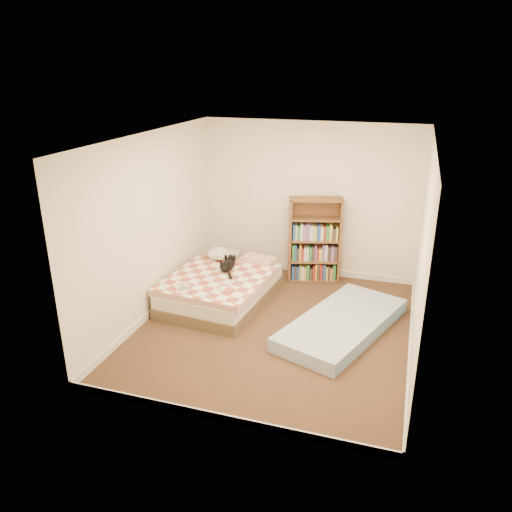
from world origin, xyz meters
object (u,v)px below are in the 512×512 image
(floor_mattress, at_px, (342,324))
(black_cat, at_px, (229,264))
(bookshelf, at_px, (314,250))
(bed, at_px, (222,286))
(white_dog, at_px, (218,254))

(floor_mattress, xyz_separation_m, black_cat, (-1.80, 0.55, 0.42))
(bookshelf, bearing_deg, bed, -149.79)
(floor_mattress, bearing_deg, white_dog, 177.37)
(bed, distance_m, white_dog, 0.64)
(floor_mattress, height_order, white_dog, white_dog)
(bed, relative_size, floor_mattress, 0.93)
(bed, bearing_deg, white_dog, 121.46)
(floor_mattress, xyz_separation_m, white_dog, (-2.09, 0.87, 0.44))
(bed, distance_m, bookshelf, 1.66)
(bed, height_order, floor_mattress, bed)
(bed, height_order, black_cat, black_cat)
(bed, height_order, white_dog, white_dog)
(bed, relative_size, bookshelf, 1.41)
(black_cat, bearing_deg, bed, -107.63)
(floor_mattress, relative_size, black_cat, 3.03)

